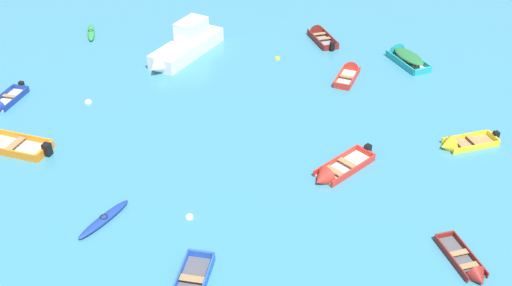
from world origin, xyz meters
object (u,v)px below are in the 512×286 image
Objects in this scene: mooring_buoy_far_field at (189,217)px; mooring_buoy_midfield at (88,102)px; motor_launch_white_back_row_center at (183,47)px; rowboat_maroon_foreground_center at (318,35)px; rowboat_yellow_far_right at (458,144)px; mooring_buoy_trailing at (277,59)px; kayak_deep_blue_near_left at (104,219)px; rowboat_maroon_distant_center at (471,270)px; rowboat_red_near_right at (333,173)px; kayak_green_cluster_inner at (91,32)px; rowboat_deep_blue_far_left at (2,104)px; rowboat_red_midfield_left at (350,72)px; rowboat_turquoise_back_row_right at (403,55)px.

mooring_buoy_midfield is at bearing 135.60° from mooring_buoy_far_field.
motor_launch_white_back_row_center is 9.48m from rowboat_maroon_foreground_center.
rowboat_yellow_far_right is at bearing -23.75° from motor_launch_white_back_row_center.
kayak_deep_blue_near_left is at bearing -105.39° from mooring_buoy_trailing.
rowboat_maroon_distant_center is 19.50m from mooring_buoy_trailing.
rowboat_maroon_distant_center reaches higher than mooring_buoy_far_field.
rowboat_red_near_right is 1.25× the size of kayak_deep_blue_near_left.
kayak_green_cluster_inner is at bearing 116.03° from kayak_deep_blue_near_left.
rowboat_maroon_foreground_center is 4.48m from mooring_buoy_trailing.
rowboat_red_near_right is at bearing -8.59° from rowboat_deep_blue_far_left.
rowboat_red_near_right is (18.54, -2.80, 0.01)m from rowboat_deep_blue_far_left.
rowboat_red_midfield_left is (18.07, -2.56, 0.03)m from kayak_green_cluster_inner.
rowboat_turquoise_back_row_right is at bearing 10.19° from mooring_buoy_trailing.
kayak_deep_blue_near_left is 0.83× the size of rowboat_maroon_foreground_center.
kayak_deep_blue_near_left is 0.41× the size of motor_launch_white_back_row_center.
rowboat_turquoise_back_row_right reaches higher than rowboat_red_midfield_left.
rowboat_turquoise_back_row_right is at bearing 39.64° from rowboat_red_midfield_left.
rowboat_maroon_distant_center is 7.52m from rowboat_red_near_right.
mooring_buoy_far_field is at bearing -94.18° from mooring_buoy_trailing.
rowboat_red_near_right is 1.12× the size of rowboat_yellow_far_right.
rowboat_yellow_far_right is 17.94m from motor_launch_white_back_row_center.
rowboat_deep_blue_far_left reaches higher than rowboat_red_midfield_left.
rowboat_red_near_right is 1.05× the size of rowboat_maroon_foreground_center.
rowboat_yellow_far_right is 9.08× the size of mooring_buoy_trailing.
mooring_buoy_trailing is at bearing 111.27° from rowboat_red_near_right.
rowboat_red_near_right is 10.06× the size of mooring_buoy_far_field.
rowboat_turquoise_back_row_right is 19.37m from mooring_buoy_far_field.
kayak_deep_blue_near_left is 0.98× the size of kayak_green_cluster_inner.
kayak_green_cluster_inner is at bearing 125.60° from mooring_buoy_far_field.
rowboat_red_midfield_left is 15.65m from mooring_buoy_far_field.
kayak_deep_blue_near_left is at bearing -39.58° from rowboat_deep_blue_far_left.
rowboat_deep_blue_far_left is 4.68m from mooring_buoy_midfield.
rowboat_yellow_far_right is 25.61m from kayak_green_cluster_inner.
mooring_buoy_midfield is at bearing 155.26° from rowboat_maroon_distant_center.
rowboat_deep_blue_far_left is 1.07× the size of kayak_deep_blue_near_left.
rowboat_deep_blue_far_left is at bearing 140.42° from kayak_deep_blue_near_left.
rowboat_deep_blue_far_left is 0.83× the size of rowboat_turquoise_back_row_right.
kayak_green_cluster_inner is 18.25m from rowboat_red_midfield_left.
mooring_buoy_trailing is (-4.54, 11.67, -0.16)m from rowboat_red_near_right.
rowboat_maroon_distant_center is at bearing 0.10° from kayak_deep_blue_near_left.
rowboat_maroon_foreground_center is 19.90m from mooring_buoy_far_field.
mooring_buoy_trailing is at bearing 8.13° from motor_launch_white_back_row_center.
mooring_buoy_midfield reaches higher than mooring_buoy_far_field.
motor_launch_white_back_row_center reaches higher than rowboat_deep_blue_far_left.
rowboat_yellow_far_right is (2.57, -9.49, -0.15)m from rowboat_turquoise_back_row_right.
rowboat_maroon_foreground_center is (8.19, 4.73, -0.51)m from motor_launch_white_back_row_center.
rowboat_red_near_right is 0.51× the size of motor_launch_white_back_row_center.
rowboat_red_midfield_left is at bearing -64.07° from rowboat_maroon_foreground_center.
kayak_green_cluster_inner is at bearing -179.82° from rowboat_turquoise_back_row_right.
rowboat_maroon_distant_center reaches higher than kayak_green_cluster_inner.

